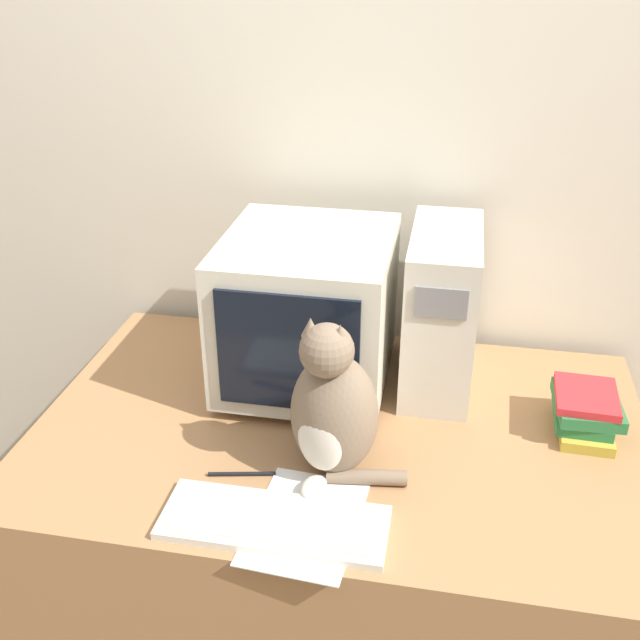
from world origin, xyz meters
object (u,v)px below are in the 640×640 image
(cat, at_px, (333,410))
(book_stack, at_px, (585,411))
(pen, at_px, (242,474))
(computer_tower, at_px, (441,309))
(keyboard, at_px, (274,522))
(crt_monitor, at_px, (308,311))

(cat, distance_m, book_stack, 0.63)
(pen, bearing_deg, computer_tower, 50.67)
(book_stack, bearing_deg, computer_tower, 155.06)
(keyboard, height_order, pen, keyboard)
(keyboard, relative_size, pen, 3.11)
(computer_tower, distance_m, book_stack, 0.42)
(book_stack, distance_m, pen, 0.82)
(book_stack, bearing_deg, pen, -157.14)
(crt_monitor, distance_m, pen, 0.46)
(crt_monitor, height_order, computer_tower, computer_tower)
(computer_tower, height_order, book_stack, computer_tower)
(book_stack, relative_size, pen, 1.39)
(computer_tower, relative_size, keyboard, 0.90)
(keyboard, bearing_deg, cat, 66.58)
(computer_tower, distance_m, pen, 0.66)
(cat, distance_m, pen, 0.25)
(book_stack, bearing_deg, keyboard, -144.73)
(computer_tower, relative_size, pen, 2.80)
(keyboard, bearing_deg, computer_tower, 65.13)
(crt_monitor, relative_size, cat, 1.21)
(crt_monitor, bearing_deg, pen, -99.01)
(computer_tower, xyz_separation_m, cat, (-0.20, -0.43, -0.05))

